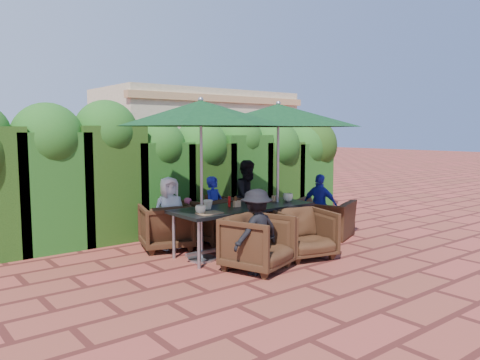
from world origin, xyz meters
TOP-DOWN VIEW (x-y plane):
  - ground at (0.00, 0.00)m, footprint 80.00×80.00m
  - dining_table at (-0.13, 0.13)m, footprint 2.39×0.90m
  - umbrella_left at (-0.92, 0.15)m, footprint 2.62×2.62m
  - umbrella_right at (0.62, 0.13)m, footprint 2.77×2.77m
  - chair_far_left at (-1.02, 1.07)m, footprint 1.00×0.96m
  - chair_far_mid at (-0.13, 1.08)m, footprint 1.03×0.99m
  - chair_far_right at (0.65, 0.99)m, footprint 0.93×0.90m
  - chair_near_left at (-0.59, -0.77)m, footprint 1.03×1.00m
  - chair_near_right at (0.41, -0.72)m, footprint 0.96×0.92m
  - chair_end_right at (1.73, 0.07)m, footprint 1.02×1.21m
  - adult_far_left at (-0.94, 1.08)m, footprint 0.62×0.41m
  - adult_far_mid at (-0.08, 1.02)m, footprint 0.50×0.45m
  - adult_far_right at (0.82, 1.14)m, footprint 0.70×0.46m
  - adult_near_left at (-0.72, -0.90)m, footprint 0.78×0.41m
  - adult_end_right at (1.67, 0.10)m, footprint 0.55×0.76m
  - child_left at (-0.55, 1.10)m, footprint 0.35×0.31m
  - child_right at (0.37, 1.22)m, footprint 0.29×0.25m
  - pedestrian_a at (1.63, 4.11)m, footprint 1.81×1.44m
  - pedestrian_b at (2.75, 4.31)m, footprint 0.93×0.74m
  - pedestrian_c at (3.66, 4.24)m, footprint 1.01×1.01m
  - cup_a at (-1.04, -0.01)m, footprint 0.16×0.16m
  - cup_b at (-0.74, 0.24)m, footprint 0.15×0.15m
  - cup_c at (0.00, -0.09)m, footprint 0.15×0.15m
  - cup_d at (0.43, 0.32)m, footprint 0.13×0.13m
  - cup_e at (0.81, 0.06)m, footprint 0.17×0.17m
  - ketchup_bottle at (-0.34, 0.23)m, footprint 0.04×0.04m
  - sauce_bottle at (-0.27, 0.15)m, footprint 0.04×0.04m
  - serving_tray at (-0.94, -0.09)m, footprint 0.35×0.25m
  - number_block_left at (-0.25, 0.14)m, footprint 0.12×0.06m
  - number_block_right at (0.64, 0.20)m, footprint 0.12×0.06m
  - hedge_wall at (-0.14, 2.32)m, footprint 9.10×1.60m
  - building at (3.50, 6.99)m, footprint 6.20×3.08m

SIDE VIEW (x-z plane):
  - ground at x=0.00m, z-range 0.00..0.00m
  - child_right at x=0.37m, z-range 0.00..0.73m
  - chair_far_right at x=0.65m, z-range 0.00..0.74m
  - child_left at x=-0.55m, z-range 0.00..0.82m
  - chair_near_right at x=0.41m, z-range 0.00..0.82m
  - chair_far_left at x=-1.02m, z-range 0.00..0.83m
  - chair_near_left at x=-0.59m, z-range 0.00..0.85m
  - chair_far_mid at x=-0.13m, z-range 0.00..0.87m
  - chair_end_right at x=1.73m, z-range 0.00..0.90m
  - adult_far_mid at x=-0.08m, z-range 0.00..1.16m
  - adult_end_right at x=1.67m, z-range 0.00..1.17m
  - adult_near_left at x=-0.72m, z-range 0.00..1.18m
  - adult_far_left at x=-0.94m, z-range 0.00..1.20m
  - dining_table at x=-0.13m, z-range 0.30..1.05m
  - adult_far_right at x=0.82m, z-range 0.00..1.41m
  - serving_tray at x=-0.94m, z-range 0.75..0.77m
  - pedestrian_c at x=3.66m, z-range 0.00..1.53m
  - number_block_left at x=-0.25m, z-range 0.75..0.85m
  - number_block_right at x=0.64m, z-range 0.75..0.85m
  - cup_d at x=0.43m, z-range 0.75..0.87m
  - cup_c at x=0.00m, z-range 0.75..0.87m
  - cup_a at x=-1.04m, z-range 0.75..0.88m
  - cup_e at x=0.81m, z-range 0.75..0.89m
  - cup_b at x=-0.74m, z-range 0.75..0.90m
  - ketchup_bottle at x=-0.34m, z-range 0.75..0.92m
  - sauce_bottle at x=-0.27m, z-range 0.75..0.92m
  - pedestrian_b at x=2.75m, z-range 0.00..1.68m
  - pedestrian_a at x=1.63m, z-range 0.00..1.87m
  - hedge_wall at x=-0.14m, z-range 0.07..2.57m
  - building at x=3.50m, z-range 0.01..3.21m
  - umbrella_left at x=-0.92m, z-range 0.98..3.44m
  - umbrella_right at x=0.62m, z-range 0.98..3.44m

